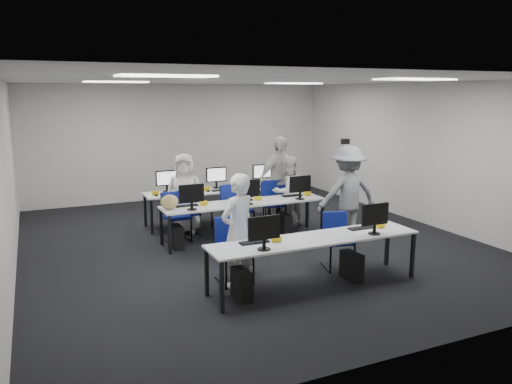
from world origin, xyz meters
name	(u,v)px	position (x,y,z in m)	size (l,w,h in m)	color
room	(249,164)	(0.00, 0.00, 1.50)	(9.00, 9.02, 3.00)	black
ceiling_panels	(248,81)	(0.00, 0.00, 2.98)	(5.20, 4.60, 0.02)	white
desk_front	(315,241)	(0.00, -2.40, 0.68)	(3.20, 0.70, 0.73)	silver
desk_mid	(245,205)	(0.00, 0.20, 0.68)	(3.20, 0.70, 0.73)	silver
desk_back	(219,192)	(0.00, 1.60, 0.68)	(3.20, 0.70, 0.73)	silver
equipment_front	(304,265)	(-0.19, -2.42, 0.36)	(2.51, 0.41, 1.19)	#0D35B4
equipment_mid	(236,222)	(-0.19, 0.18, 0.36)	(2.91, 0.41, 1.19)	white
equipment_back	(227,205)	(0.19, 1.62, 0.36)	(2.91, 0.41, 1.19)	white
chair_0	(234,262)	(-1.01, -1.76, 0.30)	(0.48, 0.52, 0.96)	navy
chair_1	(338,251)	(0.74, -1.87, 0.28)	(0.53, 0.56, 0.89)	navy
chair_2	(176,226)	(-1.22, 0.66, 0.29)	(0.50, 0.54, 0.92)	navy
chair_3	(240,218)	(0.16, 0.80, 0.26)	(0.51, 0.54, 0.82)	navy
chair_4	(273,212)	(0.93, 0.86, 0.30)	(0.56, 0.59, 0.94)	navy
chair_5	(187,222)	(-0.93, 0.92, 0.27)	(0.51, 0.54, 0.87)	navy
chair_6	(227,215)	(-0.08, 0.95, 0.31)	(0.52, 0.56, 0.99)	navy
chair_7	(277,210)	(1.16, 1.15, 0.27)	(0.53, 0.56, 0.84)	navy
handbag	(169,202)	(-1.45, 0.22, 0.86)	(0.33, 0.21, 0.27)	tan
student_0	(238,230)	(-1.00, -1.92, 0.83)	(0.61, 0.40, 1.67)	beige
student_1	(288,192)	(1.20, 0.72, 0.74)	(0.72, 0.56, 1.49)	beige
student_2	(185,194)	(-0.91, 1.12, 0.80)	(0.78, 0.51, 1.60)	beige
student_3	(279,180)	(1.22, 1.15, 0.93)	(1.09, 0.45, 1.86)	beige
photographer	(348,194)	(1.75, -0.66, 0.91)	(1.17, 0.67, 1.82)	slate
dslr_camera	(345,141)	(1.77, -0.48, 1.88)	(0.14, 0.18, 0.10)	black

